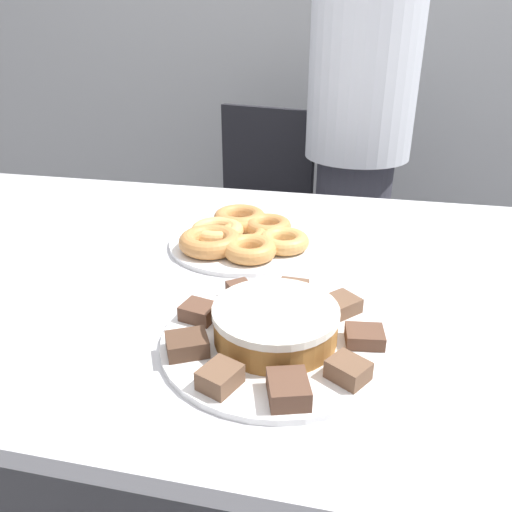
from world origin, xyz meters
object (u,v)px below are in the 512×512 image
Objects in this scene: plate_cake at (275,341)px; person_standing at (357,144)px; office_chair_left at (251,232)px; frosted_cake at (275,323)px; plate_donuts at (243,242)px.

person_standing is at bearing 85.82° from plate_cake.
office_chair_left is 1.27m from frosted_cake.
person_standing is 0.54m from office_chair_left.
frosted_cake is at bearing 135.00° from plate_cake.
person_standing is 8.03× the size of frosted_cake.
frosted_cake is (0.14, -0.35, 0.03)m from plate_donuts.
plate_cake is 1.08× the size of plate_donuts.
plate_donuts is at bearing -105.47° from person_standing.
office_chair_left is at bearing 101.70° from plate_donuts.
plate_cake is (-0.08, -1.15, -0.06)m from person_standing.
office_chair_left is at bearing 104.59° from frosted_cake.
plate_cake is 0.38m from plate_donuts.
frosted_cake is at bearing -68.97° from plate_donuts.
office_chair_left is at bearing 104.59° from plate_cake.
plate_cake and plate_donuts have the same top height.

